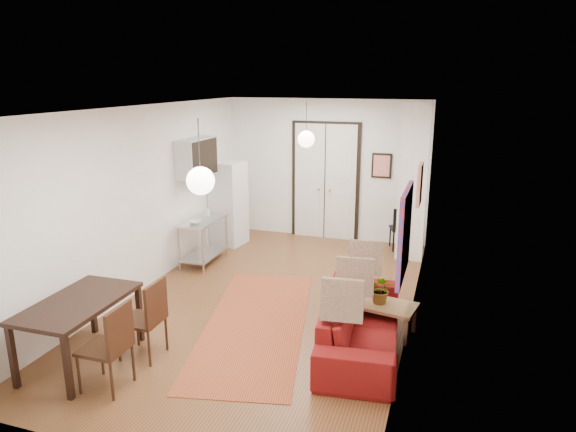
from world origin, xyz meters
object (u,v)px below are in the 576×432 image
(kitchen_counter, at_px, (203,235))
(dining_chair_far, at_px, (109,336))
(fridge, at_px, (229,203))
(sofa, at_px, (361,322))
(coffee_table, at_px, (380,307))
(black_side_chair, at_px, (401,224))
(dining_table, at_px, (79,308))
(dining_chair_near, at_px, (146,309))

(kitchen_counter, height_order, dining_chair_far, dining_chair_far)
(dining_chair_far, bearing_deg, fridge, -171.29)
(sofa, distance_m, dining_chair_far, 2.99)
(coffee_table, xyz_separation_m, black_side_chair, (-0.12, 3.66, 0.15))
(coffee_table, distance_m, dining_chair_far, 3.41)
(fridge, xyz_separation_m, black_side_chair, (3.38, 0.79, -0.34))
(dining_table, bearing_deg, coffee_table, 29.93)
(fridge, xyz_separation_m, dining_chair_near, (0.84, -4.29, -0.28))
(black_side_chair, bearing_deg, sofa, 71.21)
(dining_chair_near, bearing_deg, dining_chair_far, -0.87)
(sofa, height_order, kitchen_counter, kitchen_counter)
(kitchen_counter, relative_size, dining_chair_near, 1.11)
(coffee_table, bearing_deg, dining_table, -150.07)
(fridge, bearing_deg, dining_chair_far, -72.41)
(fridge, distance_m, black_side_chair, 3.49)
(dining_table, relative_size, black_side_chair, 1.67)
(kitchen_counter, xyz_separation_m, fridge, (-0.03, 1.20, 0.32))
(black_side_chair, bearing_deg, kitchen_counter, 12.61)
(black_side_chair, bearing_deg, fridge, -4.92)
(coffee_table, height_order, dining_table, dining_table)
(sofa, relative_size, fridge, 1.37)
(dining_chair_near, xyz_separation_m, black_side_chair, (2.54, 5.08, -0.07))
(fridge, relative_size, dining_table, 1.17)
(fridge, bearing_deg, black_side_chair, 21.18)
(dining_table, bearing_deg, fridge, 92.93)
(coffee_table, height_order, dining_chair_far, dining_chair_far)
(dining_chair_near, relative_size, black_side_chair, 1.14)
(dining_table, relative_size, dining_chair_near, 1.47)
(fridge, relative_size, black_side_chair, 1.95)
(sofa, xyz_separation_m, black_side_chair, (0.05, 4.14, 0.17))
(dining_chair_far, bearing_deg, dining_table, -113.55)
(fridge, relative_size, dining_chair_far, 1.72)
(sofa, relative_size, kitchen_counter, 2.12)
(sofa, height_order, dining_chair_near, dining_chair_near)
(sofa, distance_m, coffee_table, 0.51)
(dining_chair_near, bearing_deg, coffee_table, 117.35)
(sofa, relative_size, coffee_table, 2.32)
(sofa, relative_size, dining_chair_near, 2.35)
(dining_chair_near, bearing_deg, kitchen_counter, -166.21)
(coffee_table, relative_size, dining_chair_near, 1.01)
(coffee_table, relative_size, dining_table, 0.69)
(fridge, height_order, dining_chair_far, fridge)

